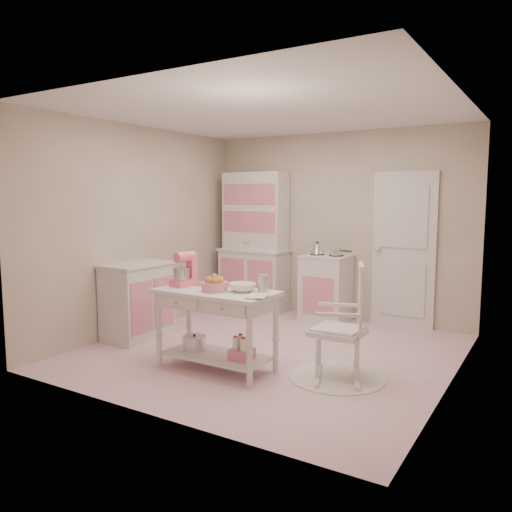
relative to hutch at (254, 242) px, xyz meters
The scene contains 14 objects.
room_shell 2.15m from the hutch, 53.52° to the right, with size 3.84×3.84×2.62m.
door 2.19m from the hutch, ahead, with size 0.82×0.05×2.04m, color white.
hutch is the anchor object (origin of this frame).
stove 1.33m from the hutch, ahead, with size 0.62×0.57×0.92m, color white.
base_cabinet 2.15m from the hutch, 101.23° to the right, with size 0.54×0.84×0.92m, color white.
lace_rug 3.15m from the hutch, 42.89° to the right, with size 0.92×0.92×0.01m, color white.
rocking_chair 3.01m from the hutch, 42.89° to the right, with size 0.48×0.72×1.10m, color white.
work_table 2.73m from the hutch, 66.40° to the right, with size 1.20×0.60×0.80m, color white.
stand_mixer 2.50m from the hutch, 75.08° to the right, with size 0.20×0.28×0.34m, color #FF6B81.
cookie_tray 2.44m from the hutch, 67.94° to the right, with size 0.34×0.24×0.02m, color silver.
bread_basket 2.72m from the hutch, 66.44° to the right, with size 0.25×0.25×0.09m, color pink.
mixing_bowl 2.71m from the hutch, 60.65° to the right, with size 0.26×0.26×0.08m, color white.
metal_pitcher 2.73m from the hutch, 56.53° to the right, with size 0.10×0.10×0.17m, color silver.
recipe_book 2.98m from the hutch, 59.35° to the right, with size 0.17×0.23×0.02m, color white.
Camera 1 is at (2.68, -4.67, 1.71)m, focal length 35.00 mm.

